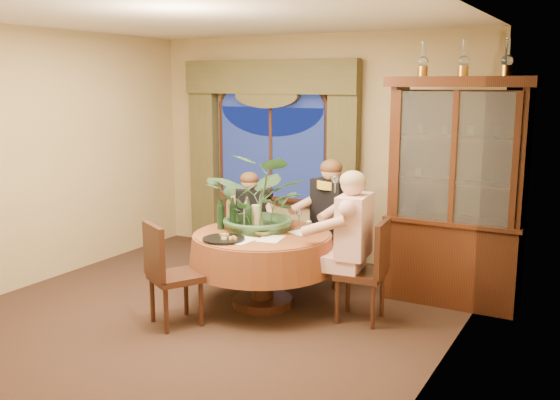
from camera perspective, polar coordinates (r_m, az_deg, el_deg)
The scene contains 37 objects.
floor at distance 6.10m, azimuth -7.23°, elevation -10.65°, with size 5.00×5.00×0.00m, color black.
wall_back at distance 7.88m, azimuth 3.26°, elevation 4.77°, with size 4.50×4.50×0.00m, color tan.
wall_right at distance 4.79m, azimuth 14.75°, elevation 0.55°, with size 5.00×5.00×0.00m, color tan.
ceiling at distance 5.72m, azimuth -7.91°, elevation 16.49°, with size 5.00×5.00×0.00m, color white.
window at distance 8.11m, azimuth -0.80°, elevation 4.24°, with size 1.62×0.10×1.32m, color navy, non-canonical shape.
arched_transom at distance 8.06m, azimuth -0.82°, elevation 9.76°, with size 1.60×0.06×0.44m, color navy, non-canonical shape.
drapery_left at distance 8.63m, azimuth -6.94°, elevation 3.76°, with size 0.38×0.14×2.32m, color #433F21.
drapery_right at distance 7.63m, azimuth 5.77°, elevation 2.87°, with size 0.38×0.14×2.32m, color #433F21.
swag_valance at distance 7.99m, azimuth -1.11°, elevation 11.18°, with size 2.45×0.16×0.42m, color #433F21, non-canonical shape.
dining_table at distance 6.27m, azimuth -1.61°, elevation -6.36°, with size 1.46×1.46×0.75m, color maroon.
china_cabinet at distance 6.43m, azimuth 15.85°, elevation 0.64°, with size 1.40×0.55×2.27m, color #34180E.
oil_lamp_left at distance 6.44m, azimuth 12.95°, elevation 12.47°, with size 0.11×0.11×0.34m, color #A5722D, non-canonical shape.
oil_lamp_center at distance 6.34m, azimuth 16.46°, elevation 12.34°, with size 0.11×0.11×0.34m, color #A5722D, non-canonical shape.
oil_lamp_right at distance 6.27m, azimuth 20.06°, elevation 12.15°, with size 0.11×0.11×0.34m, color #A5722D, non-canonical shape.
chair_right at distance 5.90m, azimuth 7.38°, elevation -6.46°, with size 0.42×0.42×0.96m, color black.
chair_back_right at distance 6.97m, azimuth 4.96°, elevation -3.75°, with size 0.42×0.42×0.96m, color black.
chair_back at distance 7.19m, azimuth -3.54°, elevation -3.27°, with size 0.42×0.42×0.96m, color black.
chair_front_left at distance 5.84m, azimuth -9.53°, elevation -6.71°, with size 0.42×0.42×0.96m, color black.
person_pink at distance 5.87m, azimuth 6.75°, elevation -4.19°, with size 0.51×0.47×1.43m, color beige, non-canonical shape.
person_back at distance 7.14m, azimuth -2.80°, elevation -2.25°, with size 0.44×0.40×1.23m, color black, non-canonical shape.
person_scarf at distance 6.80m, azimuth 4.78°, elevation -2.13°, with size 0.51×0.46×1.41m, color black, non-canonical shape.
stoneware_vase at distance 6.28m, azimuth -2.17°, elevation -1.60°, with size 0.14×0.14×0.25m, color tan, non-canonical shape.
centerpiece_plant at distance 6.21m, azimuth -1.57°, elevation 3.32°, with size 1.07×1.19×0.93m, color #365C36.
olive_bowl at distance 6.06m, azimuth -1.64°, elevation -3.02°, with size 0.17×0.17×0.05m, color #53602F.
cheese_platter at distance 5.90m, azimuth -5.18°, elevation -3.58°, with size 0.40×0.40×0.02m, color black.
wine_bottle_0 at distance 6.28m, azimuth -4.33°, elevation -1.26°, with size 0.07×0.07×0.33m, color black.
wine_bottle_1 at distance 6.31m, azimuth -3.05°, elevation -1.18°, with size 0.07×0.07×0.33m, color tan.
wine_bottle_2 at distance 6.33m, azimuth -5.45°, elevation -1.19°, with size 0.07×0.07×0.33m, color black.
wine_bottle_3 at distance 6.46m, azimuth -4.64°, elevation -0.92°, with size 0.07×0.07×0.33m, color tan.
wine_bottle_4 at distance 6.18m, azimuth -2.91°, elevation -1.44°, with size 0.07×0.07×0.33m, color black.
wine_bottle_5 at distance 6.42m, azimuth -3.05°, elevation -0.98°, with size 0.07×0.07×0.33m, color black.
tasting_paper_0 at distance 5.92m, azimuth -0.85°, elevation -3.56°, with size 0.21×0.30×0.00m, color white.
tasting_paper_1 at distance 6.21m, azimuth 2.34°, elevation -2.91°, with size 0.21×0.30×0.00m, color white.
tasting_paper_2 at distance 5.88m, azimuth -3.51°, elevation -3.70°, with size 0.21×0.30×0.00m, color white.
wine_glass_person_pink at distance 5.97m, azimuth 2.63°, elevation -2.61°, with size 0.07×0.07×0.18m, color silver, non-canonical shape.
wine_glass_person_back at distance 6.61m, azimuth -2.27°, elevation -1.29°, with size 0.07×0.07×0.18m, color silver, non-canonical shape.
wine_glass_person_scarf at distance 6.45m, azimuth 1.74°, elevation -1.59°, with size 0.07×0.07×0.18m, color silver, non-canonical shape.
Camera 1 is at (3.37, -4.58, 2.22)m, focal length 40.00 mm.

